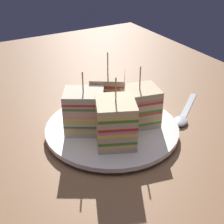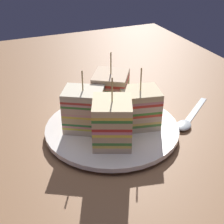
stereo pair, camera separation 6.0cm
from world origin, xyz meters
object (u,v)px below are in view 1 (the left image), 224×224
(plate, at_px, (112,129))
(sandwich_wedge_2, at_px, (139,106))
(sandwich_wedge_0, at_px, (84,111))
(sandwich_wedge_1, at_px, (116,122))
(spoon, at_px, (182,117))
(sandwich_wedge_3, at_px, (108,94))

(plate, distance_m, sandwich_wedge_2, 0.06)
(plate, relative_size, sandwich_wedge_0, 2.17)
(sandwich_wedge_0, distance_m, sandwich_wedge_1, 0.07)
(sandwich_wedge_0, bearing_deg, spoon, 19.28)
(plate, distance_m, spoon, 0.15)
(sandwich_wedge_3, bearing_deg, spoon, 94.35)
(sandwich_wedge_0, xyz_separation_m, sandwich_wedge_1, (-0.06, -0.03, 0.00))
(sandwich_wedge_0, relative_size, sandwich_wedge_1, 0.94)
(sandwich_wedge_1, bearing_deg, plate, 0.49)
(sandwich_wedge_0, bearing_deg, sandwich_wedge_2, 14.44)
(sandwich_wedge_2, xyz_separation_m, spoon, (-0.01, -0.10, -0.05))
(sandwich_wedge_0, distance_m, sandwich_wedge_2, 0.10)
(spoon, bearing_deg, plate, -46.56)
(plate, bearing_deg, sandwich_wedge_0, 74.45)
(spoon, bearing_deg, sandwich_wedge_2, -43.35)
(sandwich_wedge_1, relative_size, sandwich_wedge_3, 0.96)
(plate, xyz_separation_m, sandwich_wedge_1, (-0.05, 0.02, 0.05))
(sandwich_wedge_2, height_order, spoon, sandwich_wedge_2)
(plate, xyz_separation_m, sandwich_wedge_2, (-0.01, -0.05, 0.04))
(sandwich_wedge_1, bearing_deg, sandwich_wedge_3, 1.63)
(sandwich_wedge_2, bearing_deg, plate, -3.52)
(plate, xyz_separation_m, spoon, (-0.02, -0.15, -0.01))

